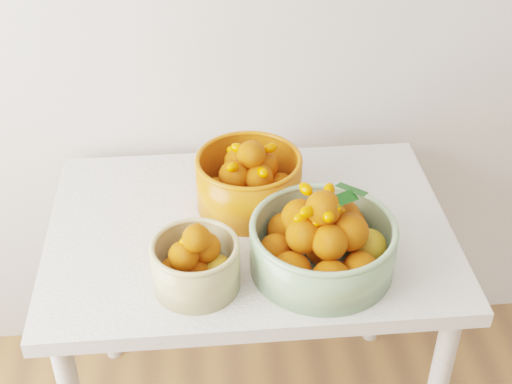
% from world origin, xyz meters
% --- Properties ---
extents(table, '(1.00, 0.70, 0.75)m').
position_xyz_m(table, '(-0.31, 1.60, 0.65)').
color(table, silver).
rests_on(table, ground).
extents(bowl_cream, '(0.25, 0.25, 0.17)m').
position_xyz_m(bowl_cream, '(-0.45, 1.40, 0.82)').
color(bowl_cream, tan).
rests_on(bowl_cream, table).
extents(bowl_green, '(0.43, 0.43, 0.22)m').
position_xyz_m(bowl_green, '(-0.16, 1.44, 0.82)').
color(bowl_green, '#81A477').
rests_on(bowl_green, table).
extents(bowl_orange, '(0.30, 0.30, 0.19)m').
position_xyz_m(bowl_orange, '(-0.31, 1.69, 0.83)').
color(bowl_orange, '#CE550F').
rests_on(bowl_orange, table).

